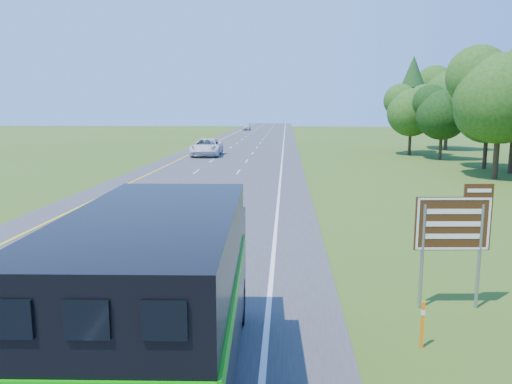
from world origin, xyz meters
TOP-DOWN VIEW (x-y plane):
  - road at (0.00, 50.00)m, footprint 15.00×260.00m
  - lane_markings at (0.00, 50.00)m, footprint 11.15×260.00m
  - horse_truck at (3.78, 3.94)m, footprint 2.99×8.60m
  - white_suv at (-3.23, 52.59)m, footprint 3.52×7.20m
  - far_car at (-4.01, 120.72)m, footprint 1.90×4.38m
  - exit_sign at (10.47, 8.87)m, footprint 2.05×0.20m
  - delineator at (9.09, 6.47)m, footprint 0.09×0.05m

SIDE VIEW (x-z plane):
  - road at x=0.00m, z-range 0.00..0.04m
  - lane_markings at x=0.00m, z-range 0.04..0.05m
  - delineator at x=9.09m, z-range 0.04..1.15m
  - far_car at x=-4.01m, z-range 0.04..1.51m
  - white_suv at x=-3.23m, z-range 0.04..2.01m
  - horse_truck at x=3.78m, z-range 0.17..3.93m
  - exit_sign at x=10.47m, z-range 0.52..3.99m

